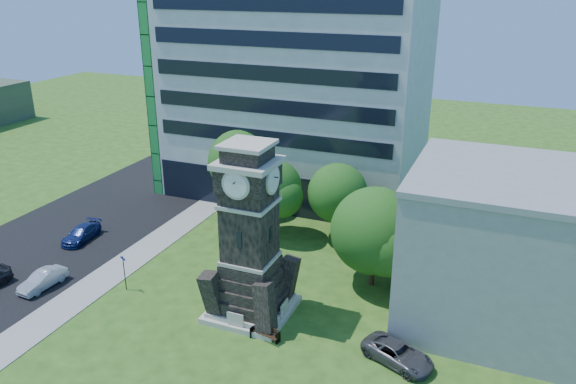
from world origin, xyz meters
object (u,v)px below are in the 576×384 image
at_px(clock_tower, 250,243).
at_px(car_street_mid, 43,280).
at_px(car_east_lot, 398,354).
at_px(park_bench, 265,332).
at_px(car_street_north, 81,233).
at_px(street_sign, 124,269).

distance_m(clock_tower, car_street_mid, 16.80).
xyz_separation_m(clock_tower, car_east_lot, (10.53, -1.58, -4.66)).
bearing_deg(park_bench, car_street_north, 175.60).
relative_size(clock_tower, car_street_north, 2.84).
bearing_deg(car_east_lot, car_street_north, 101.21).
xyz_separation_m(car_street_north, street_sign, (8.89, -5.38, 1.10)).
bearing_deg(car_street_mid, park_bench, 5.52).
height_order(park_bench, street_sign, street_sign).
height_order(clock_tower, car_street_mid, clock_tower).
xyz_separation_m(clock_tower, car_street_mid, (-15.86, -3.00, -4.65)).
xyz_separation_m(car_street_north, car_east_lot, (29.38, -6.06, -0.00)).
bearing_deg(park_bench, car_east_lot, 20.37).
bearing_deg(street_sign, park_bench, 17.10).
bearing_deg(car_street_north, car_street_mid, -74.19).
distance_m(park_bench, street_sign, 12.31).
height_order(car_street_north, car_east_lot, car_street_north).
bearing_deg(street_sign, car_street_north, 173.52).
distance_m(clock_tower, park_bench, 5.81).
bearing_deg(car_street_north, park_bench, -24.31).
relative_size(clock_tower, park_bench, 6.39).
bearing_deg(car_street_mid, street_sign, 23.57).
distance_m(car_street_mid, car_east_lot, 26.43).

